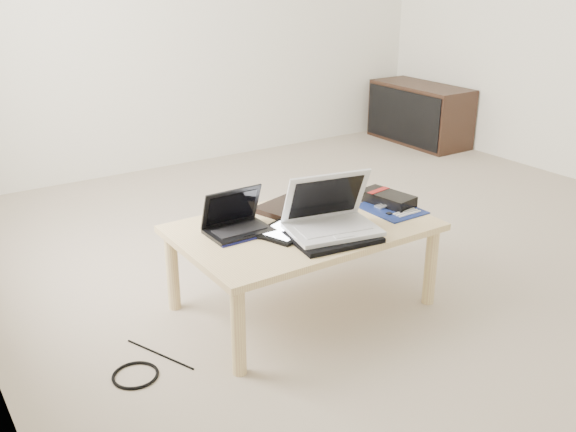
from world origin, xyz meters
TOP-DOWN VIEW (x-y plane):
  - ground at (0.00, 0.00)m, footprint 4.00×4.00m
  - coffee_table at (-0.71, -0.37)m, footprint 1.10×0.70m
  - media_cabinet at (1.77, 1.45)m, footprint 0.41×0.90m
  - book at (-0.66, -0.19)m, footprint 0.32×0.29m
  - netbook at (-0.99, -0.27)m, footprint 0.27×0.20m
  - tablet at (-0.81, -0.39)m, footprint 0.31×0.28m
  - remote at (-0.47, -0.38)m, footprint 0.12×0.24m
  - neoprene_sleeve at (-0.70, -0.56)m, footprint 0.38×0.30m
  - white_laptop at (-0.67, -0.51)m, footprint 0.41×0.32m
  - motherboard at (-0.26, -0.44)m, footprint 0.23×0.29m
  - gpu_box at (-0.23, -0.37)m, footprint 0.17×0.28m
  - cable_coil at (-0.91, -0.37)m, footprint 0.10×0.10m
  - floor_cable_coil at (-1.55, -0.47)m, footprint 0.18×0.18m
  - floor_cable_trail at (-1.42, -0.39)m, footprint 0.15×0.34m

SIDE VIEW (x-z plane):
  - ground at x=0.00m, z-range 0.00..0.00m
  - floor_cable_trail at x=-1.42m, z-range 0.00..0.01m
  - floor_cable_coil at x=-1.55m, z-range 0.00..0.01m
  - media_cabinet at x=1.77m, z-range 0.00..0.50m
  - coffee_table at x=-0.71m, z-range 0.15..0.55m
  - motherboard at x=-0.26m, z-range 0.40..0.41m
  - cable_coil at x=-0.91m, z-range 0.40..0.41m
  - tablet at x=-0.81m, z-range 0.40..0.41m
  - neoprene_sleeve at x=-0.70m, z-range 0.40..0.42m
  - remote at x=-0.47m, z-range 0.40..0.42m
  - book at x=-0.66m, z-range 0.40..0.43m
  - gpu_box at x=-0.23m, z-range 0.40..0.46m
  - netbook at x=-0.99m, z-range 0.35..0.53m
  - white_laptop at x=-0.67m, z-range 0.35..0.60m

